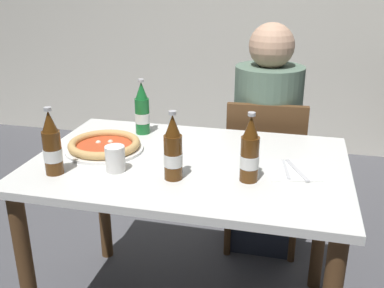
{
  "coord_description": "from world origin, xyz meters",
  "views": [
    {
      "loc": [
        0.38,
        -1.53,
        1.43
      ],
      "look_at": [
        0.0,
        0.05,
        0.8
      ],
      "focal_mm": 41.63,
      "sensor_mm": 36.0,
      "label": 1
    }
  ],
  "objects": [
    {
      "name": "beer_bottle_right",
      "position": [
        -0.01,
        -0.17,
        0.85
      ],
      "size": [
        0.07,
        0.07,
        0.25
      ],
      "color": "#512D0F",
      "rests_on": "dining_table_main"
    },
    {
      "name": "paper_cup",
      "position": [
        -0.24,
        -0.15,
        0.8
      ],
      "size": [
        0.07,
        0.07,
        0.09
      ],
      "primitive_type": "cylinder",
      "color": "white",
      "rests_on": "dining_table_main"
    },
    {
      "name": "diner_seated",
      "position": [
        0.25,
        0.66,
        0.58
      ],
      "size": [
        0.34,
        0.34,
        1.21
      ],
      "color": "#2D3342",
      "rests_on": "ground_plane"
    },
    {
      "name": "pizza_margherita_near",
      "position": [
        -0.36,
        0.02,
        0.77
      ],
      "size": [
        0.31,
        0.31,
        0.04
      ],
      "color": "white",
      "rests_on": "dining_table_main"
    },
    {
      "name": "beer_bottle_center",
      "position": [
        -0.28,
        0.26,
        0.85
      ],
      "size": [
        0.07,
        0.07,
        0.25
      ],
      "color": "#196B2D",
      "rests_on": "dining_table_main"
    },
    {
      "name": "dining_table_main",
      "position": [
        0.0,
        0.0,
        0.64
      ],
      "size": [
        1.2,
        0.8,
        0.75
      ],
      "color": "silver",
      "rests_on": "ground_plane"
    },
    {
      "name": "chair_behind_table",
      "position": [
        0.25,
        0.61,
        0.48
      ],
      "size": [
        0.42,
        0.42,
        0.85
      ],
      "rotation": [
        0.0,
        0.0,
        3.2
      ],
      "color": "brown",
      "rests_on": "ground_plane"
    },
    {
      "name": "beer_bottle_extra",
      "position": [
        -0.44,
        -0.22,
        0.85
      ],
      "size": [
        0.07,
        0.07,
        0.25
      ],
      "color": "#512D0F",
      "rests_on": "dining_table_main"
    },
    {
      "name": "beer_bottle_left",
      "position": [
        0.24,
        -0.12,
        0.85
      ],
      "size": [
        0.07,
        0.07,
        0.25
      ],
      "color": "#512D0F",
      "rests_on": "dining_table_main"
    },
    {
      "name": "napkin_with_cutlery",
      "position": [
        0.39,
        -0.01,
        0.75
      ],
      "size": [
        0.22,
        0.22,
        0.01
      ],
      "color": "white",
      "rests_on": "dining_table_main"
    }
  ]
}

